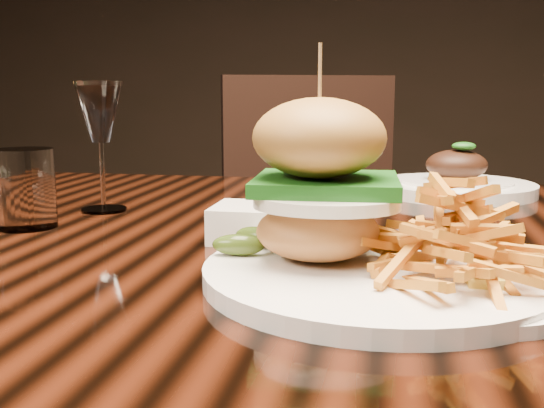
% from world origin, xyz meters
% --- Properties ---
extents(dining_table, '(1.60, 0.90, 0.75)m').
position_xyz_m(dining_table, '(0.00, 0.00, 0.67)').
color(dining_table, black).
rests_on(dining_table, ground).
extents(burger_plate, '(0.29, 0.29, 0.19)m').
position_xyz_m(burger_plate, '(0.07, -0.18, 0.80)').
color(burger_plate, white).
rests_on(burger_plate, dining_table).
extents(side_saucer, '(0.15, 0.15, 0.02)m').
position_xyz_m(side_saucer, '(0.14, -0.22, 0.76)').
color(side_saucer, white).
rests_on(side_saucer, dining_table).
extents(ramekin, '(0.10, 0.10, 0.04)m').
position_xyz_m(ramekin, '(-0.07, -0.05, 0.77)').
color(ramekin, white).
rests_on(ramekin, dining_table).
extents(wine_glass, '(0.06, 0.06, 0.17)m').
position_xyz_m(wine_glass, '(-0.29, 0.08, 0.87)').
color(wine_glass, white).
rests_on(wine_glass, dining_table).
extents(water_tumbler, '(0.07, 0.07, 0.09)m').
position_xyz_m(water_tumbler, '(-0.34, -0.04, 0.80)').
color(water_tumbler, white).
rests_on(water_tumbler, dining_table).
extents(far_dish, '(0.24, 0.24, 0.08)m').
position_xyz_m(far_dish, '(0.18, 0.32, 0.77)').
color(far_dish, white).
rests_on(far_dish, dining_table).
extents(chair_far, '(0.60, 0.60, 0.95)m').
position_xyz_m(chair_far, '(-0.10, 0.88, 0.54)').
color(chair_far, black).
rests_on(chair_far, ground).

